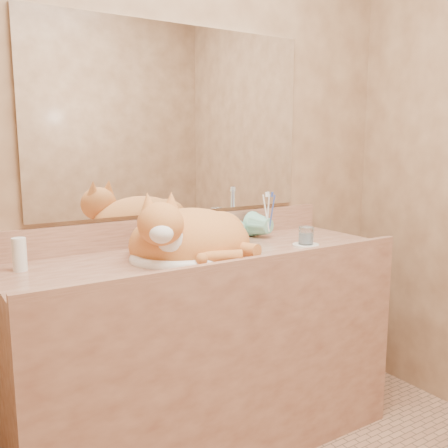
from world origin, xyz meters
TOP-DOWN VIEW (x-y plane):
  - wall_back at (0.00, 1.00)m, footprint 2.40×0.02m
  - vanity_counter at (0.00, 0.72)m, footprint 1.60×0.55m
  - mirror at (0.00, 0.99)m, footprint 1.30×0.02m
  - sink_basin at (-0.10, 0.70)m, footprint 0.53×0.48m
  - faucet at (-0.10, 0.88)m, footprint 0.06×0.13m
  - cat at (-0.10, 0.71)m, footprint 0.58×0.52m
  - soap_dispenser at (0.24, 0.86)m, footprint 0.11×0.11m
  - toothbrush_cup at (0.39, 0.82)m, footprint 0.15×0.15m
  - toothbrushes at (0.39, 0.82)m, footprint 0.04×0.04m
  - saucer at (0.43, 0.61)m, footprint 0.11×0.11m
  - water_glass at (0.43, 0.61)m, footprint 0.06×0.06m
  - lotion_bottle at (-0.70, 0.84)m, footprint 0.05×0.05m

SIDE VIEW (x-z plane):
  - vanity_counter at x=0.00m, z-range 0.00..0.85m
  - saucer at x=0.43m, z-range 0.85..0.86m
  - water_glass at x=0.43m, z-range 0.86..0.94m
  - toothbrush_cup at x=0.39m, z-range 0.85..0.96m
  - lotion_bottle at x=-0.70m, z-range 0.85..0.97m
  - sink_basin at x=-0.10m, z-range 0.85..0.99m
  - soap_dispenser at x=0.24m, z-range 0.85..1.02m
  - faucet at x=-0.10m, z-range 0.85..1.02m
  - cat at x=-0.10m, z-range 0.80..1.07m
  - toothbrushes at x=0.39m, z-range 0.87..1.09m
  - wall_back at x=0.00m, z-range 0.00..2.50m
  - mirror at x=0.00m, z-range 0.99..1.79m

